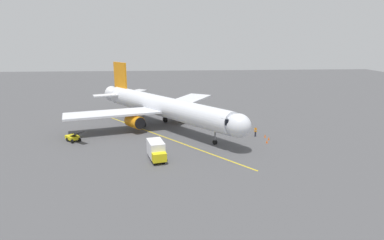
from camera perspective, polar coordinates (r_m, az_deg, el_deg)
name	(u,v)px	position (r m, az deg, el deg)	size (l,w,h in m)	color
ground_plane	(159,128)	(61.81, -5.80, -1.38)	(220.00, 220.00, 0.00)	#4C4C4F
apron_lead_in_line	(164,137)	(56.18, -5.03, -2.97)	(0.24, 40.00, 0.01)	yellow
airplane	(163,107)	(61.19, -5.22, 2.33)	(31.74, 34.35, 11.50)	silver
ground_crew_marshaller	(255,132)	(56.96, 11.16, -2.03)	(0.44, 0.47, 1.71)	#23232D
belt_loader_near_nose	(73,137)	(56.93, -20.29, -2.86)	(4.02, 4.15, 2.32)	yellow
box_truck_portside	(156,150)	(45.60, -6.31, -5.34)	(2.98, 4.93, 2.62)	yellow
safety_cone_nose_left	(267,142)	(54.00, 13.11, -3.72)	(0.32, 0.32, 0.55)	#F2590F
safety_cone_nose_right	(265,136)	(56.97, 12.80, -2.75)	(0.32, 0.32, 0.55)	#F2590F
safety_cone_wing_port	(231,131)	(58.63, 6.97, -2.01)	(0.32, 0.32, 0.55)	#F2590F
safety_cone_wing_starboard	(269,138)	(55.68, 13.42, -3.19)	(0.32, 0.32, 0.55)	#F2590F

